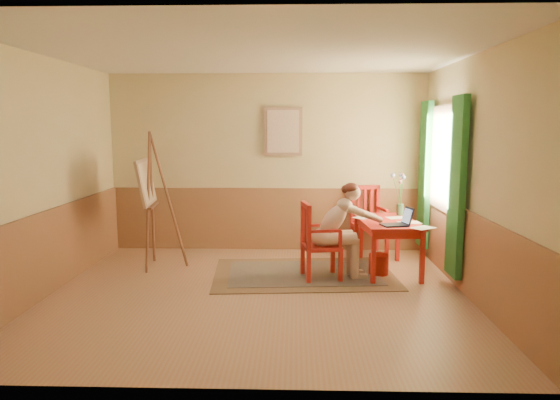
{
  "coord_description": "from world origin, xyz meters",
  "views": [
    {
      "loc": [
        0.44,
        -5.87,
        1.98
      ],
      "look_at": [
        0.25,
        0.55,
        1.05
      ],
      "focal_mm": 32.71,
      "sensor_mm": 36.0,
      "label": 1
    }
  ],
  "objects_px": {
    "figure": "(339,226)",
    "easel": "(149,188)",
    "laptop": "(399,222)",
    "table": "(387,227)",
    "chair_left": "(317,241)",
    "chair_back": "(368,220)"
  },
  "relations": [
    {
      "from": "laptop",
      "to": "easel",
      "type": "height_order",
      "value": "easel"
    },
    {
      "from": "laptop",
      "to": "table",
      "type": "bearing_deg",
      "value": 101.99
    },
    {
      "from": "table",
      "to": "chair_left",
      "type": "bearing_deg",
      "value": -159.55
    },
    {
      "from": "figure",
      "to": "easel",
      "type": "bearing_deg",
      "value": 169.48
    },
    {
      "from": "figure",
      "to": "laptop",
      "type": "xyz_separation_m",
      "value": [
        0.75,
        -0.04,
        0.07
      ]
    },
    {
      "from": "chair_left",
      "to": "chair_back",
      "type": "distance_m",
      "value": 1.61
    },
    {
      "from": "figure",
      "to": "easel",
      "type": "xyz_separation_m",
      "value": [
        -2.62,
        0.49,
        0.44
      ]
    },
    {
      "from": "chair_back",
      "to": "easel",
      "type": "bearing_deg",
      "value": -165.17
    },
    {
      "from": "table",
      "to": "chair_left",
      "type": "xyz_separation_m",
      "value": [
        -0.96,
        -0.36,
        -0.13
      ]
    },
    {
      "from": "table",
      "to": "easel",
      "type": "height_order",
      "value": "easel"
    },
    {
      "from": "table",
      "to": "chair_left",
      "type": "height_order",
      "value": "chair_left"
    },
    {
      "from": "table",
      "to": "chair_back",
      "type": "distance_m",
      "value": 1.02
    },
    {
      "from": "table",
      "to": "chair_back",
      "type": "relative_size",
      "value": 1.18
    },
    {
      "from": "table",
      "to": "easel",
      "type": "xyz_separation_m",
      "value": [
        -3.29,
        0.17,
        0.5
      ]
    },
    {
      "from": "chair_back",
      "to": "easel",
      "type": "xyz_separation_m",
      "value": [
        -3.18,
        -0.84,
        0.6
      ]
    },
    {
      "from": "chair_left",
      "to": "figure",
      "type": "xyz_separation_m",
      "value": [
        0.28,
        0.04,
        0.19
      ]
    },
    {
      "from": "chair_left",
      "to": "laptop",
      "type": "xyz_separation_m",
      "value": [
        1.04,
        -0.0,
        0.26
      ]
    },
    {
      "from": "table",
      "to": "easel",
      "type": "bearing_deg",
      "value": 177.12
    },
    {
      "from": "laptop",
      "to": "chair_back",
      "type": "bearing_deg",
      "value": 97.88
    },
    {
      "from": "chair_left",
      "to": "laptop",
      "type": "relative_size",
      "value": 2.37
    },
    {
      "from": "chair_back",
      "to": "laptop",
      "type": "height_order",
      "value": "chair_back"
    },
    {
      "from": "table",
      "to": "figure",
      "type": "height_order",
      "value": "figure"
    }
  ]
}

